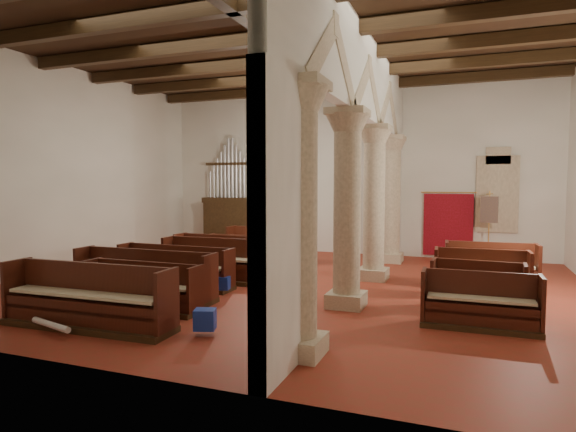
# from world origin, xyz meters

# --- Properties ---
(floor) EXTENTS (14.00, 14.00, 0.00)m
(floor) POSITION_xyz_m (0.00, 0.00, 0.00)
(floor) COLOR maroon
(floor) RESTS_ON ground
(ceiling) EXTENTS (14.00, 14.00, 0.00)m
(ceiling) POSITION_xyz_m (0.00, 0.00, 6.00)
(ceiling) COLOR #312010
(ceiling) RESTS_ON wall_back
(wall_back) EXTENTS (14.00, 0.02, 6.00)m
(wall_back) POSITION_xyz_m (0.00, 6.00, 3.00)
(wall_back) COLOR white
(wall_back) RESTS_ON floor
(wall_front) EXTENTS (14.00, 0.02, 6.00)m
(wall_front) POSITION_xyz_m (0.00, -6.00, 3.00)
(wall_front) COLOR white
(wall_front) RESTS_ON floor
(wall_left) EXTENTS (0.02, 12.00, 6.00)m
(wall_left) POSITION_xyz_m (-7.00, 0.00, 3.00)
(wall_left) COLOR white
(wall_left) RESTS_ON floor
(ceiling_beams) EXTENTS (13.80, 11.80, 0.30)m
(ceiling_beams) POSITION_xyz_m (0.00, 0.00, 5.82)
(ceiling_beams) COLOR #3C2713
(ceiling_beams) RESTS_ON wall_back
(arcade) EXTENTS (0.90, 11.90, 6.00)m
(arcade) POSITION_xyz_m (1.80, 0.00, 3.56)
(arcade) COLOR beige
(arcade) RESTS_ON floor
(window_back) EXTENTS (1.00, 0.03, 2.20)m
(window_back) POSITION_xyz_m (5.00, 5.98, 2.20)
(window_back) COLOR #2F6B53
(window_back) RESTS_ON wall_back
(pipe_organ) EXTENTS (2.10, 0.85, 4.40)m
(pipe_organ) POSITION_xyz_m (-4.50, 5.50, 1.37)
(pipe_organ) COLOR #3C2713
(pipe_organ) RESTS_ON floor
(lectern) EXTENTS (0.63, 0.66, 1.33)m
(lectern) POSITION_xyz_m (-3.30, 5.49, 0.55)
(lectern) COLOR #361911
(lectern) RESTS_ON floor
(dossal_curtain) EXTENTS (1.80, 0.07, 2.17)m
(dossal_curtain) POSITION_xyz_m (3.50, 5.92, 1.17)
(dossal_curtain) COLOR maroon
(dossal_curtain) RESTS_ON floor
(processional_banner) EXTENTS (0.51, 0.66, 2.32)m
(processional_banner) POSITION_xyz_m (4.74, 4.99, 0.79)
(processional_banner) COLOR #3C2713
(processional_banner) RESTS_ON floor
(hymnal_box_a) EXTENTS (0.42, 0.38, 0.35)m
(hymnal_box_a) POSITION_xyz_m (0.01, -4.18, 0.27)
(hymnal_box_a) COLOR navy
(hymnal_box_a) RESTS_ON floor
(hymnal_box_b) EXTENTS (0.41, 0.36, 0.35)m
(hymnal_box_b) POSITION_xyz_m (-1.53, -2.01, 0.28)
(hymnal_box_b) COLOR navy
(hymnal_box_b) RESTS_ON floor
(hymnal_box_c) EXTENTS (0.34, 0.29, 0.30)m
(hymnal_box_c) POSITION_xyz_m (-1.16, -1.37, 0.25)
(hymnal_box_c) COLOR #16359C
(hymnal_box_c) RESTS_ON floor
(tube_heater_a) EXTENTS (1.06, 0.37, 0.11)m
(tube_heater_a) POSITION_xyz_m (-2.49, -5.05, 0.16)
(tube_heater_a) COLOR silver
(tube_heater_a) RESTS_ON floor
(tube_heater_b) EXTENTS (1.14, 0.18, 0.11)m
(tube_heater_b) POSITION_xyz_m (-1.63, -3.73, 0.16)
(tube_heater_b) COLOR silver
(tube_heater_b) RESTS_ON floor
(nave_pew_0) EXTENTS (3.35, 0.85, 1.14)m
(nave_pew_0) POSITION_xyz_m (-2.15, -4.56, 0.38)
(nave_pew_0) COLOR #3C2713
(nave_pew_0) RESTS_ON floor
(nave_pew_1) EXTENTS (2.58, 0.65, 0.97)m
(nave_pew_1) POSITION_xyz_m (-2.03, -3.20, 0.32)
(nave_pew_1) COLOR #3C2713
(nave_pew_1) RESTS_ON floor
(nave_pew_2) EXTENTS (3.40, 0.76, 1.08)m
(nave_pew_2) POSITION_xyz_m (-2.57, -2.43, 0.36)
(nave_pew_2) COLOR #3C2713
(nave_pew_2) RESTS_ON floor
(nave_pew_3) EXTENTS (3.11, 0.74, 1.02)m
(nave_pew_3) POSITION_xyz_m (-2.63, -1.14, 0.33)
(nave_pew_3) COLOR #3C2713
(nave_pew_3) RESTS_ON floor
(nave_pew_4) EXTENTS (2.94, 0.83, 1.12)m
(nave_pew_4) POSITION_xyz_m (-1.99, -0.19, 0.37)
(nave_pew_4) COLOR #3C2713
(nave_pew_4) RESTS_ON floor
(nave_pew_5) EXTENTS (3.35, 0.89, 1.06)m
(nave_pew_5) POSITION_xyz_m (-2.29, 0.98, 0.35)
(nave_pew_5) COLOR #3C2713
(nave_pew_5) RESTS_ON floor
(nave_pew_6) EXTENTS (2.68, 0.72, 0.96)m
(nave_pew_6) POSITION_xyz_m (-2.18, 2.01, 0.32)
(nave_pew_6) COLOR #3C2713
(nave_pew_6) RESTS_ON floor
(nave_pew_7) EXTENTS (2.80, 0.77, 1.11)m
(nave_pew_7) POSITION_xyz_m (-1.97, 3.23, 0.37)
(nave_pew_7) COLOR #3C2713
(nave_pew_7) RESTS_ON floor
(aisle_pew_0) EXTENTS (2.01, 0.69, 1.00)m
(aisle_pew_0) POSITION_xyz_m (4.37, -2.13, 0.33)
(aisle_pew_0) COLOR #3C2713
(aisle_pew_0) RESTS_ON floor
(aisle_pew_1) EXTENTS (1.81, 0.79, 1.02)m
(aisle_pew_1) POSITION_xyz_m (4.34, -0.98, 0.34)
(aisle_pew_1) COLOR #3C2713
(aisle_pew_1) RESTS_ON floor
(aisle_pew_2) EXTENTS (2.02, 0.82, 1.10)m
(aisle_pew_2) POSITION_xyz_m (4.44, 0.18, 0.37)
(aisle_pew_2) COLOR #3C2713
(aisle_pew_2) RESTS_ON floor
(aisle_pew_3) EXTENTS (2.12, 0.88, 1.15)m
(aisle_pew_3) POSITION_xyz_m (4.67, 1.18, 0.39)
(aisle_pew_3) COLOR #3C2713
(aisle_pew_3) RESTS_ON floor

